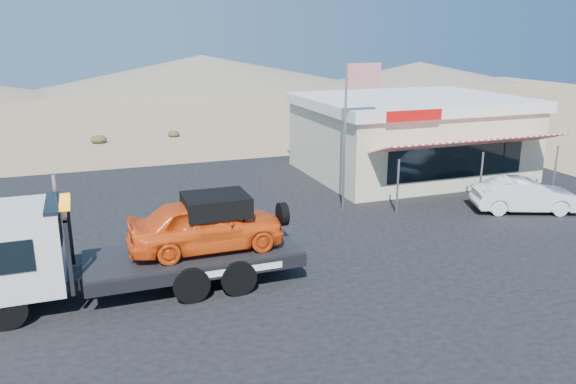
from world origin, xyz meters
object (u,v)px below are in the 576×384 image
at_px(white_sedan, 525,195).
at_px(flagpole, 351,118).
at_px(tow_truck, 135,240).
at_px(jerky_store, 409,135).

relative_size(white_sedan, flagpole, 0.68).
bearing_deg(flagpole, white_sedan, -23.20).
distance_m(tow_truck, white_sedan, 15.58).
relative_size(jerky_store, flagpole, 1.73).
bearing_deg(tow_truck, white_sedan, 7.94).
height_order(tow_truck, flagpole, flagpole).
bearing_deg(flagpole, tow_truck, -150.93).
bearing_deg(jerky_store, white_sedan, -82.56).
distance_m(jerky_store, flagpole, 7.36).
relative_size(white_sedan, jerky_store, 0.39).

